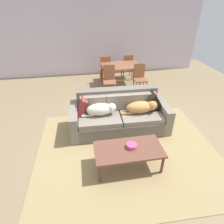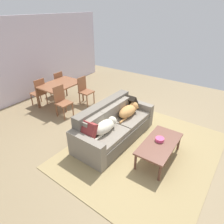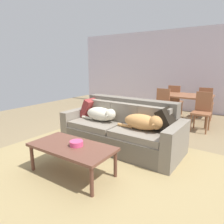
# 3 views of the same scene
# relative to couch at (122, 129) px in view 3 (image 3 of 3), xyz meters

# --- Properties ---
(ground_plane) EXTENTS (10.00, 10.00, 0.00)m
(ground_plane) POSITION_rel_couch_xyz_m (0.01, -0.10, -0.34)
(ground_plane) COLOR #8F7956
(back_partition) EXTENTS (8.00, 0.12, 2.70)m
(back_partition) POSITION_rel_couch_xyz_m (0.01, 3.90, 1.01)
(back_partition) COLOR silver
(back_partition) RESTS_ON ground
(area_rug) EXTENTS (3.77, 3.14, 0.01)m
(area_rug) POSITION_rel_couch_xyz_m (-0.00, -0.86, -0.34)
(area_rug) COLOR tan
(area_rug) RESTS_ON ground
(couch) EXTENTS (2.28, 1.02, 0.91)m
(couch) POSITION_rel_couch_xyz_m (0.00, 0.00, 0.00)
(couch) COLOR #6A6257
(couch) RESTS_ON ground
(dog_on_left_cushion) EXTENTS (0.78, 0.34, 0.27)m
(dog_on_left_cushion) POSITION_rel_couch_xyz_m (-0.42, -0.09, 0.26)
(dog_on_left_cushion) COLOR beige
(dog_on_left_cushion) RESTS_ON couch
(dog_on_right_cushion) EXTENTS (0.82, 0.36, 0.29)m
(dog_on_right_cushion) POSITION_rel_couch_xyz_m (0.51, -0.15, 0.26)
(dog_on_right_cushion) COLOR tan
(dog_on_right_cushion) RESTS_ON couch
(throw_pillow_by_left_arm) EXTENTS (0.29, 0.40, 0.42)m
(throw_pillow_by_left_arm) POSITION_rel_couch_xyz_m (-0.85, 0.08, 0.30)
(throw_pillow_by_left_arm) COLOR maroon
(throw_pillow_by_left_arm) RESTS_ON couch
(throw_pillow_by_right_arm) EXTENTS (0.36, 0.42, 0.43)m
(throw_pillow_by_right_arm) POSITION_rel_couch_xyz_m (0.85, 0.03, 0.31)
(throw_pillow_by_right_arm) COLOR black
(throw_pillow_by_right_arm) RESTS_ON couch
(coffee_table) EXTENTS (1.22, 0.62, 0.44)m
(coffee_table) POSITION_rel_couch_xyz_m (-0.09, -1.26, 0.05)
(coffee_table) COLOR brown
(coffee_table) RESTS_ON ground
(bowl_on_coffee_table) EXTENTS (0.19, 0.19, 0.07)m
(bowl_on_coffee_table) POSITION_rel_couch_xyz_m (-0.03, -1.22, 0.13)
(bowl_on_coffee_table) COLOR #EA4C7F
(bowl_on_coffee_table) RESTS_ON coffee_table
(dining_table) EXTENTS (1.29, 0.92, 0.75)m
(dining_table) POSITION_rel_couch_xyz_m (0.57, 2.48, 0.33)
(dining_table) COLOR #93593A
(dining_table) RESTS_ON ground
(dining_chair_near_left) EXTENTS (0.43, 0.43, 0.93)m
(dining_chair_near_left) POSITION_rel_couch_xyz_m (0.07, 1.88, 0.17)
(dining_chair_near_left) COLOR #93593A
(dining_chair_near_left) RESTS_ON ground
(dining_chair_near_right) EXTENTS (0.41, 0.41, 0.92)m
(dining_chair_near_right) POSITION_rel_couch_xyz_m (1.07, 1.89, 0.16)
(dining_chair_near_right) COLOR #93593A
(dining_chair_near_right) RESTS_ON ground
(dining_chair_far_left) EXTENTS (0.41, 0.41, 0.94)m
(dining_chair_far_left) POSITION_rel_couch_xyz_m (0.10, 2.99, 0.16)
(dining_chair_far_left) COLOR #93593A
(dining_chair_far_left) RESTS_ON ground
(dining_chair_far_right) EXTENTS (0.40, 0.40, 0.92)m
(dining_chair_far_right) POSITION_rel_couch_xyz_m (0.96, 3.10, 0.16)
(dining_chair_far_right) COLOR #93593A
(dining_chair_far_right) RESTS_ON ground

